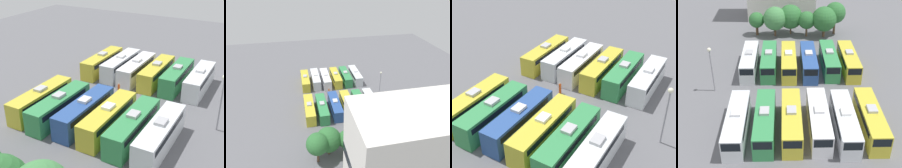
% 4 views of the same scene
% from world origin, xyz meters
% --- Properties ---
extents(ground_plane, '(113.73, 113.73, 0.00)m').
position_xyz_m(ground_plane, '(0.00, 0.00, 0.00)').
color(ground_plane, slate).
extents(bus_0, '(2.53, 10.83, 3.53)m').
position_xyz_m(bus_0, '(-8.70, -8.58, 1.74)').
color(bus_0, silver).
rests_on(bus_0, ground_plane).
extents(bus_1, '(2.53, 10.83, 3.53)m').
position_xyz_m(bus_1, '(-5.15, -8.35, 1.74)').
color(bus_1, '#338C4C').
rests_on(bus_1, ground_plane).
extents(bus_2, '(2.53, 10.83, 3.53)m').
position_xyz_m(bus_2, '(-1.73, -8.25, 1.74)').
color(bus_2, gold).
rests_on(bus_2, ground_plane).
extents(bus_3, '(2.53, 10.83, 3.53)m').
position_xyz_m(bus_3, '(1.79, -8.12, 1.74)').
color(bus_3, white).
rests_on(bus_3, ground_plane).
extents(bus_4, '(2.53, 10.83, 3.53)m').
position_xyz_m(bus_4, '(5.08, -8.65, 1.74)').
color(bus_4, silver).
rests_on(bus_4, ground_plane).
extents(bus_5, '(2.53, 10.83, 3.53)m').
position_xyz_m(bus_5, '(8.52, -8.16, 1.74)').
color(bus_5, gold).
rests_on(bus_5, ground_plane).
extents(bus_6, '(2.53, 10.83, 3.53)m').
position_xyz_m(bus_6, '(-8.64, 8.54, 1.74)').
color(bus_6, silver).
rests_on(bus_6, ground_plane).
extents(bus_7, '(2.53, 10.83, 3.53)m').
position_xyz_m(bus_7, '(-5.28, 8.53, 1.74)').
color(bus_7, '#338C4C').
rests_on(bus_7, ground_plane).
extents(bus_8, '(2.53, 10.83, 3.53)m').
position_xyz_m(bus_8, '(-1.84, 8.27, 1.74)').
color(bus_8, gold).
rests_on(bus_8, ground_plane).
extents(bus_9, '(2.53, 10.83, 3.53)m').
position_xyz_m(bus_9, '(1.62, 8.19, 1.74)').
color(bus_9, '#284C93').
rests_on(bus_9, ground_plane).
extents(bus_10, '(2.53, 10.83, 3.53)m').
position_xyz_m(bus_10, '(5.26, 8.69, 1.74)').
color(bus_10, '#338C4C').
rests_on(bus_10, ground_plane).
extents(bus_11, '(2.53, 10.83, 3.53)m').
position_xyz_m(bus_11, '(8.63, 8.33, 1.74)').
color(bus_11, gold).
rests_on(bus_11, ground_plane).
extents(worker_person, '(0.36, 0.36, 1.79)m').
position_xyz_m(worker_person, '(1.75, -1.41, 0.83)').
color(worker_person, '#CC4C19').
rests_on(worker_person, ground_plane).
extents(light_pole, '(0.60, 0.60, 7.43)m').
position_xyz_m(light_pole, '(-13.64, 1.73, 5.07)').
color(light_pole, gray).
rests_on(light_pole, ground_plane).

